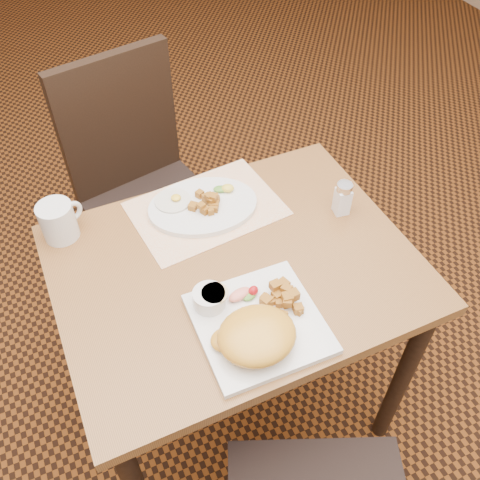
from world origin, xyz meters
The scene contains 15 objects.
ground centered at (0.00, 0.00, 0.00)m, with size 8.00×8.00×0.00m, color black.
table centered at (0.00, 0.00, 0.64)m, with size 0.90×0.70×0.75m.
chair_far centered at (-0.07, 0.65, 0.54)m, with size 0.50×0.51×0.97m.
placemat centered at (0.01, 0.22, 0.75)m, with size 0.40×0.28×0.00m, color white.
plate_square centered at (-0.03, -0.19, 0.76)m, with size 0.28×0.28×0.02m, color silver.
plate_oval centered at (0.00, 0.22, 0.76)m, with size 0.30×0.23×0.02m, color silver, non-canonical shape.
hollandaise_mound centered at (-0.06, -0.24, 0.80)m, with size 0.18×0.16×0.06m.
ramekin centered at (-0.11, -0.10, 0.79)m, with size 0.08×0.08×0.04m.
garnish_sq centered at (-0.03, -0.11, 0.78)m, with size 0.08×0.05×0.03m.
fried_egg centered at (-0.07, 0.26, 0.77)m, with size 0.10×0.10×0.02m.
garnish_ov centered at (0.08, 0.25, 0.78)m, with size 0.07×0.05×0.02m.
salt_shaker centered at (0.34, 0.05, 0.80)m, with size 0.05×0.05×0.10m.
coffee_mug centered at (-0.38, 0.28, 0.80)m, with size 0.12×0.09×0.10m.
home_fries_sq centered at (0.05, -0.17, 0.78)m, with size 0.09×0.11×0.04m.
home_fries_ov centered at (0.01, 0.21, 0.78)m, with size 0.10×0.10×0.04m.
Camera 1 is at (-0.35, -0.81, 1.78)m, focal length 40.00 mm.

